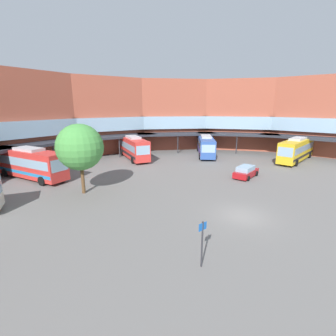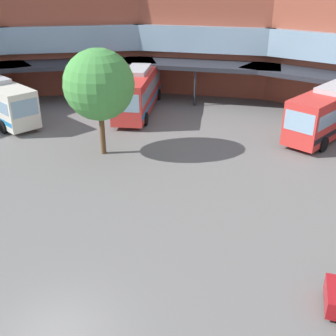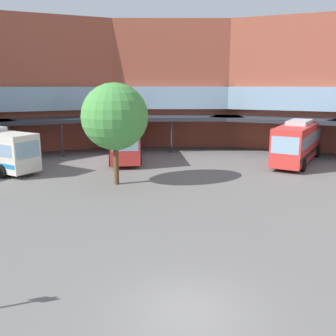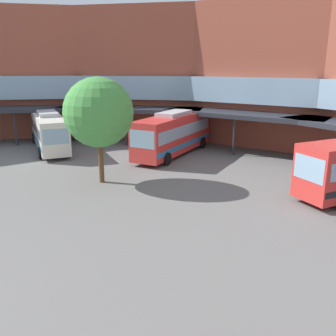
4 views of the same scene
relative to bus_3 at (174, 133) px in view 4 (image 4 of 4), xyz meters
name	(u,v)px [view 4 (image 4 of 4)]	position (x,y,z in m)	size (l,w,h in m)	color
station_building	(255,84)	(9.78, -2.23, 4.86)	(78.17, 41.77, 14.28)	#9E4C38
bus_3	(174,133)	(0.00, 0.00, 0.00)	(5.89, 11.48, 4.01)	red
bus_4	(49,130)	(-10.12, -7.22, -0.13)	(11.27, 6.30, 3.74)	silver
plaza_tree	(99,113)	(2.41, -9.75, 2.94)	(4.79, 4.79, 7.37)	brown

